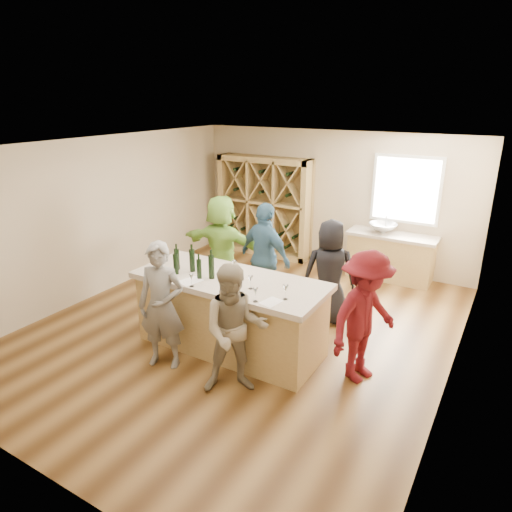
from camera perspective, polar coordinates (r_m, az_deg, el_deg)
The scene contains 35 objects.
floor at distance 7.31m, azimuth -1.49°, elevation -9.22°, with size 6.00×7.00×0.10m, color brown.
ceiling at distance 6.44m, azimuth -1.72°, elevation 14.04°, with size 6.00×7.00×0.10m, color white.
wall_back at distance 9.82m, azimuth 9.57°, elevation 7.12°, with size 6.00×0.10×2.80m, color tan.
wall_front at distance 4.41m, azimuth -27.41°, elevation -10.80°, with size 6.00×0.10×2.80m, color tan.
wall_left at distance 8.69m, azimuth -18.95°, elevation 4.72°, with size 0.10×7.00×2.80m, color tan.
wall_right at distance 5.81m, azimuth 24.84°, elevation -3.20°, with size 0.10×7.00×2.80m, color tan.
window_frame at distance 9.25m, azimuth 18.25°, elevation 7.88°, with size 1.30×0.06×1.30m, color white.
window_pane at distance 9.22m, azimuth 18.20°, elevation 7.84°, with size 1.18×0.01×1.18m, color white.
wine_rack at distance 10.26m, azimuth 1.05°, elevation 6.21°, with size 2.20×0.45×2.20m, color tan.
back_counter_base at distance 9.36m, azimuth 16.43°, elevation -0.22°, with size 1.60×0.58×0.86m, color tan.
back_counter_top at distance 9.22m, azimuth 16.70°, elevation 2.47°, with size 1.70×0.62×0.06m, color #BEAF9B.
sink at distance 9.23m, azimuth 15.58°, elevation 3.40°, with size 0.54×0.54×0.19m, color silver.
faucet at distance 9.39m, azimuth 15.91°, elevation 3.99°, with size 0.02×0.02×0.30m, color silver.
tasting_counter_base at distance 6.54m, azimuth -3.20°, elevation -7.48°, with size 2.60×1.00×1.00m, color tan.
tasting_counter_top at distance 6.31m, azimuth -3.30°, elevation -3.11°, with size 2.72×1.12×0.08m, color #BEAF9B.
wine_bottle_a at distance 6.65m, azimuth -9.86°, elevation -0.41°, with size 0.07×0.07×0.30m, color black.
wine_bottle_b at distance 6.48m, azimuth -9.99°, elevation -0.99°, with size 0.07×0.07×0.29m, color black.
wine_bottle_c at distance 6.54m, azimuth -7.98°, elevation -0.56°, with size 0.08×0.08×0.32m, color black.
wine_bottle_d at distance 6.27m, azimuth -7.12°, elevation -1.63°, with size 0.07×0.07×0.27m, color black.
wine_bottle_e at distance 6.25m, azimuth -5.60°, elevation -1.37°, with size 0.08×0.08×0.33m, color black.
wine_glass_a at distance 6.05m, azimuth -8.06°, elevation -3.09°, with size 0.06×0.06×0.16m, color white.
wine_glass_b at distance 5.80m, azimuth -3.93°, elevation -3.76°, with size 0.07×0.07×0.20m, color white.
wine_glass_c at distance 5.55m, azimuth -0.07°, elevation -4.88°, with size 0.07×0.07×0.18m, color white.
wine_glass_d at distance 5.92m, azimuth -0.69°, elevation -3.36°, with size 0.06×0.06×0.17m, color white.
wine_glass_e at distance 5.63m, azimuth 3.70°, elevation -4.52°, with size 0.07×0.07×0.19m, color white.
tasting_menu_a at distance 6.25m, azimuth -8.19°, elevation -3.11°, with size 0.23×0.31×0.00m, color white.
tasting_menu_b at distance 5.85m, azimuth -3.53°, elevation -4.57°, with size 0.22×0.29×0.00m, color white.
tasting_menu_c at distance 5.58m, azimuth 1.91°, elevation -5.76°, with size 0.20×0.27×0.00m, color white.
person_near_left at distance 6.11m, azimuth -11.72°, elevation -6.12°, with size 0.63×0.46×1.73m, color slate.
person_near_right at distance 5.50m, azimuth -2.63°, elevation -9.22°, with size 0.80×0.44×1.65m, color gray.
person_server at distance 5.85m, azimuth 13.44°, elevation -7.46°, with size 1.12×0.52×1.73m, color #590F14.
person_far_mid at distance 7.55m, azimuth 1.17°, elevation -0.17°, with size 1.08×0.55×1.84m, color #335972.
person_far_right at distance 7.20m, azimuth 9.18°, elevation -2.07°, with size 0.83×0.54×1.69m, color black.
person_far_left at distance 8.15m, azimuth -4.26°, elevation 1.27°, with size 1.70×0.61×1.84m, color #8CC64C.
wine_glass_f at distance 6.44m, azimuth -2.70°, elevation -1.37°, with size 0.07×0.07×0.18m, color white.
Camera 1 is at (3.42, -5.42, 3.47)m, focal length 32.00 mm.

